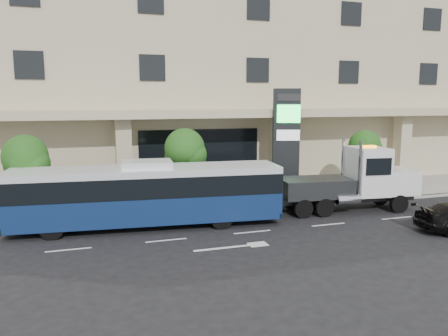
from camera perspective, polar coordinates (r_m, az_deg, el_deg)
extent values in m
plane|color=black|center=(21.72, 2.25, -7.24)|extent=(120.00, 120.00, 0.00)
cube|color=gray|center=(26.31, -1.47, -4.22)|extent=(120.00, 6.00, 0.15)
cube|color=gray|center=(23.53, 0.58, -5.79)|extent=(120.00, 0.30, 0.15)
cube|color=#C5B994|center=(36.06, -6.36, 15.13)|extent=(60.00, 15.00, 20.00)
cube|color=#C5B994|center=(27.38, -2.57, 7.12)|extent=(60.00, 2.80, 0.50)
cube|color=black|center=(28.76, -3.14, 1.10)|extent=(8.00, 0.12, 4.00)
cube|color=#C5B994|center=(26.72, -12.94, 1.27)|extent=(0.90, 0.90, 4.90)
cube|color=#C5B994|center=(29.27, 6.96, 2.07)|extent=(0.90, 0.90, 4.90)
cube|color=#C5B994|center=(34.63, 22.21, 2.52)|extent=(0.90, 0.90, 4.90)
cylinder|color=#422B19|center=(23.82, -24.26, -2.76)|extent=(0.14, 0.14, 2.80)
sphere|color=#193F12|center=(23.55, -24.53, 1.34)|extent=(2.20, 2.20, 2.20)
sphere|color=#193F12|center=(23.36, -23.68, 0.55)|extent=(1.65, 1.65, 1.65)
sphere|color=#193F12|center=(23.84, -25.13, 0.42)|extent=(1.54, 1.54, 1.54)
cylinder|color=#422B19|center=(24.18, -5.11, -1.67)|extent=(0.14, 0.14, 2.94)
sphere|color=#193F12|center=(23.92, -5.17, 2.59)|extent=(2.20, 2.20, 2.20)
sphere|color=#193F12|center=(23.84, -4.23, 1.77)|extent=(1.65, 1.65, 1.65)
sphere|color=#193F12|center=(24.10, -5.95, 1.62)|extent=(1.54, 1.54, 1.54)
cylinder|color=#422B19|center=(28.91, 17.73, -0.54)|extent=(0.14, 0.14, 2.73)
sphere|color=#193F12|center=(28.70, 17.89, 2.76)|extent=(2.00, 2.00, 2.00)
sphere|color=#193F12|center=(28.78, 18.66, 2.12)|extent=(1.50, 1.50, 1.50)
sphere|color=#193F12|center=(28.73, 17.13, 2.02)|extent=(1.40, 1.40, 1.40)
cylinder|color=black|center=(20.56, -21.58, -7.29)|extent=(1.07, 0.41, 1.05)
cylinder|color=black|center=(22.66, -20.70, -5.77)|extent=(1.07, 0.41, 1.05)
cylinder|color=black|center=(20.68, -0.32, -6.56)|extent=(1.07, 0.41, 1.05)
cylinder|color=black|center=(22.77, -1.47, -5.12)|extent=(1.07, 0.41, 1.05)
cube|color=navy|center=(21.23, -9.89, -4.97)|extent=(12.79, 3.80, 1.26)
cube|color=black|center=(21.00, -9.97, -2.04)|extent=(12.79, 3.84, 0.94)
cube|color=silver|center=(20.89, -10.01, -0.35)|extent=(12.79, 3.80, 0.31)
cube|color=silver|center=(20.84, -10.04, 0.51)|extent=(2.46, 1.89, 0.31)
cube|color=#2D3033|center=(22.04, -26.41, -6.67)|extent=(0.39, 2.63, 0.31)
cube|color=#2D3033|center=(22.47, 6.35, -5.50)|extent=(0.39, 2.63, 0.31)
cube|color=#2D3033|center=(24.90, 15.79, -3.79)|extent=(7.65, 1.74, 0.36)
cube|color=white|center=(26.17, 21.55, -1.58)|extent=(2.01, 2.24, 1.34)
cube|color=silver|center=(26.67, 23.17, -1.49)|extent=(0.28, 1.79, 1.07)
cube|color=white|center=(25.15, 18.20, -0.36)|extent=(2.03, 2.42, 2.59)
cube|color=black|center=(25.52, 19.91, 0.60)|extent=(0.32, 1.96, 1.07)
cylinder|color=silver|center=(23.80, 17.32, -0.27)|extent=(0.18, 0.18, 3.04)
cylinder|color=silver|center=(25.52, 15.23, 0.41)|extent=(0.18, 0.18, 3.04)
cube|color=#2D3033|center=(23.96, 11.76, -2.49)|extent=(3.97, 2.55, 0.98)
cube|color=#2D3033|center=(23.33, 6.84, -4.02)|extent=(1.45, 0.41, 0.20)
cube|color=#2D3033|center=(23.25, 5.57, -4.95)|extent=(0.40, 1.62, 0.16)
cube|color=orange|center=(24.99, 18.35, 2.68)|extent=(0.83, 0.40, 0.13)
cylinder|color=black|center=(25.42, 21.87, -4.36)|extent=(1.01, 0.39, 0.98)
cylinder|color=black|center=(26.97, 19.71, -3.51)|extent=(1.01, 0.39, 0.98)
cylinder|color=black|center=(23.38, 12.99, -5.06)|extent=(1.01, 0.39, 0.98)
cylinder|color=black|center=(25.06, 11.24, -4.07)|extent=(1.01, 0.39, 0.98)
cylinder|color=black|center=(22.94, 10.33, -5.24)|extent=(1.01, 0.39, 0.98)
cylinder|color=black|center=(24.64, 8.73, -4.22)|extent=(1.01, 0.39, 0.98)
cube|color=black|center=(27.61, 8.09, 3.40)|extent=(1.74, 1.04, 6.59)
cube|color=#26E455|center=(27.22, 8.45, 7.02)|extent=(1.37, 0.51, 1.10)
cube|color=silver|center=(27.30, 8.39, 4.26)|extent=(1.37, 0.51, 0.66)
cube|color=#262628|center=(27.21, 8.50, 9.10)|extent=(1.37, 0.51, 0.44)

